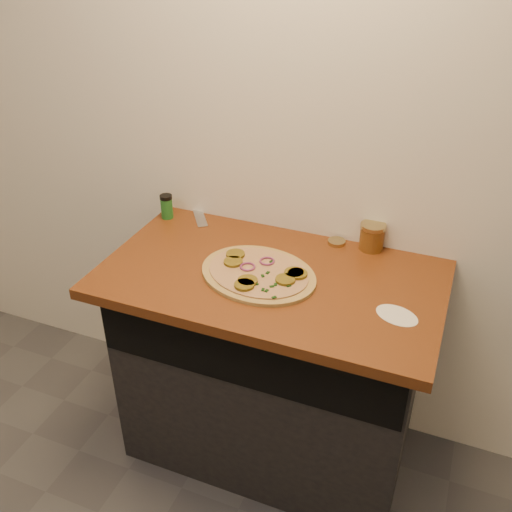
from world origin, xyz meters
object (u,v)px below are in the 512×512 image
at_px(pizza, 259,273).
at_px(salsa_jar, 372,236).
at_px(spice_shaker, 167,206).
at_px(chefs_knife, 196,206).

distance_m(pizza, salsa_jar, 0.47).
relative_size(pizza, spice_shaker, 5.07).
xyz_separation_m(chefs_knife, salsa_jar, (0.77, -0.06, 0.05)).
xyz_separation_m(salsa_jar, spice_shaker, (-0.84, -0.06, -0.00)).
distance_m(pizza, chefs_knife, 0.60).
bearing_deg(salsa_jar, spice_shaker, -175.69).
xyz_separation_m(chefs_knife, spice_shaker, (-0.07, -0.13, 0.05)).
relative_size(salsa_jar, spice_shaker, 1.02).
height_order(chefs_knife, salsa_jar, salsa_jar).
distance_m(salsa_jar, spice_shaker, 0.84).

